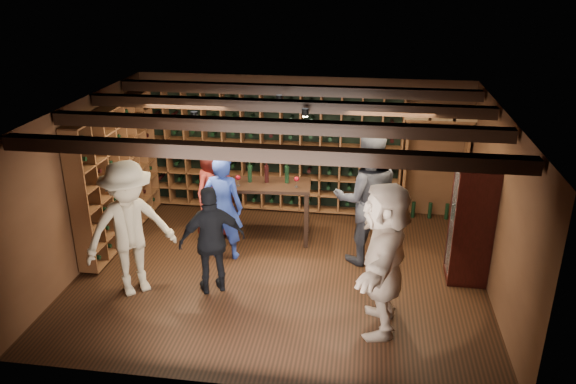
# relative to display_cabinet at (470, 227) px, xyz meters

# --- Properties ---
(ground) EXTENTS (6.00, 6.00, 0.00)m
(ground) POSITION_rel_display_cabinet_xyz_m (-2.71, -0.20, -0.86)
(ground) COLOR black
(ground) RESTS_ON ground
(room_shell) EXTENTS (6.00, 6.00, 6.00)m
(room_shell) POSITION_rel_display_cabinet_xyz_m (-2.71, -0.15, 1.56)
(room_shell) COLOR #4D2D1A
(room_shell) RESTS_ON ground
(wine_rack_back) EXTENTS (4.65, 0.30, 2.20)m
(wine_rack_back) POSITION_rel_display_cabinet_xyz_m (-3.24, 2.13, 0.29)
(wine_rack_back) COLOR brown
(wine_rack_back) RESTS_ON ground
(wine_rack_left) EXTENTS (0.30, 2.65, 2.20)m
(wine_rack_left) POSITION_rel_display_cabinet_xyz_m (-5.54, 0.62, 0.29)
(wine_rack_left) COLOR brown
(wine_rack_left) RESTS_ON ground
(crate_shelf) EXTENTS (1.20, 0.32, 2.07)m
(crate_shelf) POSITION_rel_display_cabinet_xyz_m (-0.31, 2.12, 0.71)
(crate_shelf) COLOR brown
(crate_shelf) RESTS_ON ground
(display_cabinet) EXTENTS (0.55, 0.50, 1.75)m
(display_cabinet) POSITION_rel_display_cabinet_xyz_m (0.00, 0.00, 0.00)
(display_cabinet) COLOR black
(display_cabinet) RESTS_ON ground
(man_blue_shirt) EXTENTS (0.63, 0.43, 1.69)m
(man_blue_shirt) POSITION_rel_display_cabinet_xyz_m (-3.67, 0.18, -0.01)
(man_blue_shirt) COLOR navy
(man_blue_shirt) RESTS_ON ground
(man_grey_suit) EXTENTS (1.13, 0.95, 2.08)m
(man_grey_suit) POSITION_rel_display_cabinet_xyz_m (-1.49, 0.38, 0.18)
(man_grey_suit) COLOR black
(man_grey_suit) RESTS_ON ground
(guest_red_floral) EXTENTS (0.86, 0.96, 1.65)m
(guest_red_floral) POSITION_rel_display_cabinet_xyz_m (-4.00, 0.88, -0.03)
(guest_red_floral) COLOR maroon
(guest_red_floral) RESTS_ON ground
(guest_woman_black) EXTENTS (1.00, 0.76, 1.58)m
(guest_woman_black) POSITION_rel_display_cabinet_xyz_m (-3.57, -0.82, -0.07)
(guest_woman_black) COLOR black
(guest_woman_black) RESTS_ON ground
(guest_khaki) EXTENTS (1.43, 1.36, 1.95)m
(guest_khaki) POSITION_rel_display_cabinet_xyz_m (-4.67, -0.99, 0.12)
(guest_khaki) COLOR gray
(guest_khaki) RESTS_ON ground
(guest_beige) EXTENTS (0.67, 1.87, 1.99)m
(guest_beige) POSITION_rel_display_cabinet_xyz_m (-1.25, -1.36, 0.14)
(guest_beige) COLOR tan
(guest_beige) RESTS_ON ground
(tasting_table) EXTENTS (1.38, 0.77, 1.28)m
(tasting_table) POSITION_rel_display_cabinet_xyz_m (-3.06, 0.89, 0.02)
(tasting_table) COLOR black
(tasting_table) RESTS_ON ground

